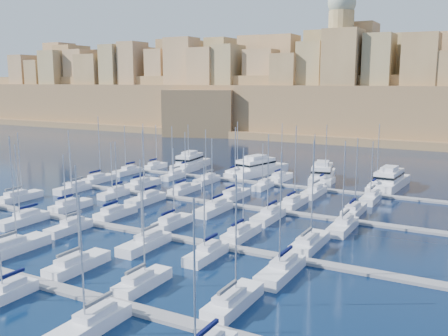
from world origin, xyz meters
The scene contains 51 objects.
ground centered at (0.00, 0.00, 0.00)m, with size 600.00×600.00×0.00m, color black.
pontoon_near centered at (0.00, -34.00, 0.20)m, with size 84.00×2.00×0.40m, color slate.
pontoon_mid_near centered at (0.00, -12.00, 0.20)m, with size 84.00×2.00×0.40m, color slate.
pontoon_mid_far centered at (0.00, 10.00, 0.20)m, with size 84.00×2.00×0.40m, color slate.
pontoon_far centered at (0.00, 32.00, 0.20)m, with size 84.00×2.00×0.40m, color slate.
sailboat_2 centered at (-12.75, -27.83, 0.78)m, with size 3.18×10.60×16.63m.
sailboat_3 centered at (-0.05, -28.45, 0.74)m, with size 2.80×9.33×13.74m.
sailboat_4 centered at (10.71, -28.93, 0.73)m, with size 2.51×8.35×12.79m.
sailboat_5 centered at (22.33, -28.42, 0.75)m, with size 2.82×9.40×14.59m.
sailboat_9 centered at (-0.50, -38.50, 0.70)m, with size 2.16×7.20×11.07m.
sailboat_10 centered at (12.71, -39.56, 0.74)m, with size 2.81×9.36×13.82m.
sailboat_12 centered at (-37.63, -6.42, 0.75)m, with size 2.82×9.40×13.98m.
sailboat_13 centered at (-23.32, -6.71, 0.73)m, with size 2.64×8.79×12.18m.
sailboat_14 centered at (-12.53, -6.66, 0.74)m, with size 2.67×8.90×13.64m.
sailboat_15 centered at (-0.29, -6.84, 0.73)m, with size 2.56×8.54×13.30m.
sailboat_16 centered at (12.33, -6.63, 0.74)m, with size 2.69×8.96×14.15m.
sailboat_17 centered at (23.04, -6.13, 0.77)m, with size 3.00×9.98×15.80m.
sailboat_19 centered at (-23.24, -17.48, 0.74)m, with size 2.76×9.19×13.85m.
sailboat_20 centered at (-13.07, -17.01, 0.73)m, with size 2.47×8.24×12.75m.
sailboat_21 centered at (2.39, -17.63, 0.74)m, with size 2.85×9.49×13.33m.
sailboat_22 centered at (12.33, -17.06, 0.73)m, with size 2.50×8.33×13.40m.
sailboat_23 centered at (23.46, -17.85, 0.77)m, with size 2.98×9.94×15.85m.
sailboat_24 centered at (-36.66, 15.40, 0.76)m, with size 2.71×9.03×15.83m.
sailboat_25 centered at (-23.91, 15.79, 0.76)m, with size 2.95×9.82×14.66m.
sailboat_26 centered at (-12.52, 15.44, 0.74)m, with size 2.73×9.11×13.37m.
sailboat_27 centered at (-0.63, 15.68, 0.75)m, with size 2.88×9.59×14.87m.
sailboat_28 centered at (12.30, 15.57, 0.76)m, with size 2.81×9.38×15.75m.
sailboat_29 centered at (23.95, 15.34, 0.74)m, with size 2.67×8.91×14.08m.
sailboat_30 centered at (-34.15, 4.67, 0.74)m, with size 2.66×8.88×13.72m.
sailboat_31 centered at (-23.21, 5.27, 0.71)m, with size 2.30×7.66×11.63m.
sailboat_32 centered at (-14.17, 4.29, 0.75)m, with size 2.90×9.66×14.71m.
sailboat_33 centered at (1.26, 4.20, 0.75)m, with size 2.95×9.83×13.96m.
sailboat_34 centered at (12.06, 4.42, 0.76)m, with size 2.82×9.40×15.26m.
sailboat_35 centered at (24.99, 4.40, 0.75)m, with size 2.83×9.43×14.87m.
sailboat_36 centered at (-35.82, 36.77, 0.72)m, with size 2.32×7.74×12.23m.
sailboat_37 centered at (-25.60, 37.01, 0.73)m, with size 2.47×8.23×12.76m.
sailboat_38 centered at (-11.30, 37.48, 0.74)m, with size 2.76×9.19×14.00m.
sailboat_39 centered at (0.53, 37.65, 0.75)m, with size 2.86×9.53×14.03m.
sailboat_40 centered at (11.52, 37.37, 0.74)m, with size 2.69×8.96×14.25m.
sailboat_41 centered at (23.14, 37.38, 0.75)m, with size 2.69×8.98×14.93m.
sailboat_42 centered at (-37.40, 26.69, 0.73)m, with size 2.65×8.85×12.90m.
sailboat_43 centered at (-23.34, 27.28, 0.73)m, with size 2.29×7.65×13.31m.
sailboat_44 centered at (-13.56, 26.82, 0.73)m, with size 2.57×8.58×12.94m.
sailboat_45 centered at (0.68, 27.39, 0.70)m, with size 2.22×7.41×10.54m.
sailboat_46 centered at (12.80, 26.39, 0.74)m, with size 2.84×9.46×13.34m.
sailboat_47 centered at (24.47, 26.64, 0.73)m, with size 2.68×8.94×12.45m.
motor_yacht_a centered at (-27.30, 41.17, 1.73)m, with size 6.61×16.40×5.25m.
motor_yacht_b centered at (-7.95, 42.64, 1.73)m, with size 9.97×19.82×5.25m.
motor_yacht_c centered at (9.66, 41.67, 1.73)m, with size 8.81×17.70×5.25m.
motor_yacht_d centered at (25.17, 41.71, 1.73)m, with size 6.30×17.41×5.25m.
fortified_city centered at (-0.19, 155.26, 14.74)m, with size 460.00×108.95×59.52m.
Camera 1 is at (45.21, -72.25, 23.68)m, focal length 40.00 mm.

